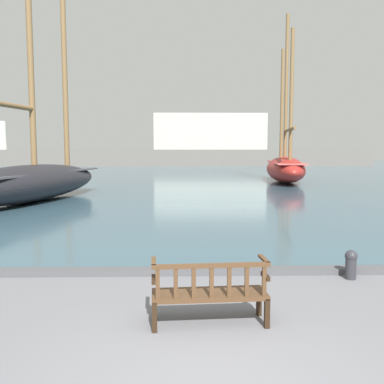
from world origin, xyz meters
The scene contains 8 objects.
ground_plane centered at (0.00, 0.00, 0.00)m, with size 160.00×160.00×0.00m, color slate.
harbor_water centered at (0.00, 44.00, 0.04)m, with size 100.00×80.00×0.08m, color #385666.
quay_edge_kerb centered at (0.00, 3.85, 0.06)m, with size 40.00×0.30×0.12m, color #4C4C50.
park_bench centered at (0.08, 1.43, 0.47)m, with size 1.63×0.63×0.92m.
sailboat_far_starboard centered at (-7.14, 15.20, 1.15)m, with size 5.12×11.76×12.76m.
sailboat_mid_starboard centered at (7.13, 26.30, 1.20)m, with size 3.72×11.24×11.81m.
mooring_bollard centered at (2.87, 3.47, 0.31)m, with size 0.23×0.23×0.55m.
far_breakwater centered at (1.04, 55.87, 2.48)m, with size 52.86×2.40×7.41m.
Camera 1 is at (-0.30, -4.31, 2.44)m, focal length 40.00 mm.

